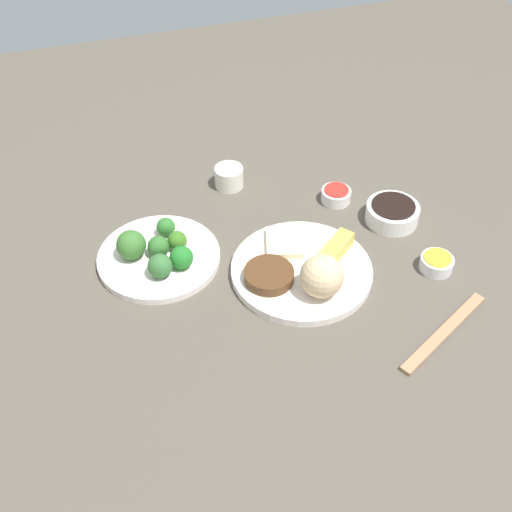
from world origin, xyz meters
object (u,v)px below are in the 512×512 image
(teacup, at_px, (229,177))
(chopsticks_pair, at_px, (444,332))
(soy_sauce_bowl, at_px, (392,213))
(main_plate, at_px, (301,271))
(sauce_ramekin_hot_mustard, at_px, (436,264))
(sauce_ramekin_sweet_and_sour, at_px, (336,196))
(broccoli_plate, at_px, (159,257))

(teacup, distance_m, chopsticks_pair, 0.56)
(soy_sauce_bowl, bearing_deg, chopsticks_pair, 170.96)
(soy_sauce_bowl, bearing_deg, main_plate, 111.16)
(soy_sauce_bowl, distance_m, sauce_ramekin_hot_mustard, 0.15)
(main_plate, bearing_deg, sauce_ramekin_sweet_and_sour, -38.58)
(main_plate, xyz_separation_m, teacup, (0.30, 0.05, 0.01))
(soy_sauce_bowl, bearing_deg, sauce_ramekin_sweet_and_sour, 41.35)
(main_plate, distance_m, teacup, 0.30)
(main_plate, height_order, chopsticks_pair, main_plate)
(main_plate, relative_size, soy_sauce_bowl, 2.47)
(sauce_ramekin_sweet_and_sour, distance_m, chopsticks_pair, 0.39)
(main_plate, bearing_deg, teacup, 10.11)
(teacup, bearing_deg, broccoli_plate, 133.82)
(broccoli_plate, bearing_deg, soy_sauce_bowl, -93.43)
(main_plate, bearing_deg, broccoli_plate, 64.55)
(soy_sauce_bowl, distance_m, sauce_ramekin_sweet_and_sour, 0.12)
(main_plate, xyz_separation_m, chopsticks_pair, (-0.21, -0.18, -0.00))
(soy_sauce_bowl, bearing_deg, broccoli_plate, 86.57)
(soy_sauce_bowl, relative_size, teacup, 1.74)
(soy_sauce_bowl, xyz_separation_m, chopsticks_pair, (-0.30, 0.05, -0.01))
(teacup, bearing_deg, main_plate, -169.89)
(teacup, bearing_deg, soy_sauce_bowl, -126.99)
(teacup, relative_size, chopsticks_pair, 0.26)
(soy_sauce_bowl, bearing_deg, teacup, 53.01)
(main_plate, relative_size, broccoli_plate, 1.13)
(broccoli_plate, height_order, sauce_ramekin_sweet_and_sour, sauce_ramekin_sweet_and_sour)
(main_plate, bearing_deg, sauce_ramekin_hot_mustard, -104.59)
(chopsticks_pair, bearing_deg, sauce_ramekin_hot_mustard, -23.81)
(sauce_ramekin_hot_mustard, bearing_deg, main_plate, 75.41)
(main_plate, distance_m, sauce_ramekin_sweet_and_sour, 0.23)
(chopsticks_pair, bearing_deg, soy_sauce_bowl, -9.04)
(sauce_ramekin_sweet_and_sour, bearing_deg, teacup, 59.29)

